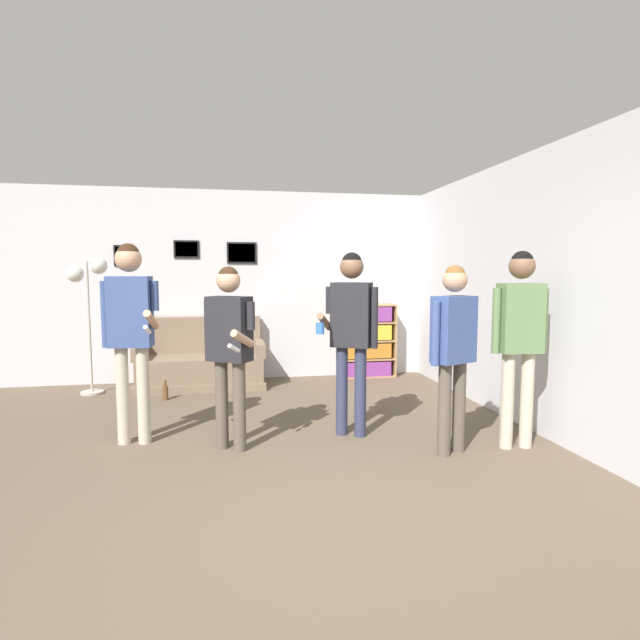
{
  "coord_description": "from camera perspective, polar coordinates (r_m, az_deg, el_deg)",
  "views": [
    {
      "loc": [
        -0.37,
        -2.71,
        1.53
      ],
      "look_at": [
        0.55,
        2.27,
        1.06
      ],
      "focal_mm": 28.0,
      "sensor_mm": 36.0,
      "label": 1
    }
  ],
  "objects": [
    {
      "name": "ground_plane",
      "position": [
        3.14,
        -2.61,
        -23.83
      ],
      "size": [
        20.0,
        20.0,
        0.0
      ],
      "primitive_type": "plane",
      "color": "brown"
    },
    {
      "name": "floor_lamp",
      "position": [
        6.9,
        -25.01,
        3.38
      ],
      "size": [
        0.49,
        0.28,
        1.73
      ],
      "color": "#ADA89E",
      "rests_on": "ground_plane"
    },
    {
      "name": "wall_right",
      "position": [
        5.77,
        19.9,
        3.25
      ],
      "size": [
        0.06,
        6.94,
        2.7
      ],
      "color": "silver",
      "rests_on": "ground_plane"
    },
    {
      "name": "wall_back",
      "position": [
        7.29,
        -7.63,
        3.91
      ],
      "size": [
        7.44,
        0.08,
        2.7
      ],
      "color": "silver",
      "rests_on": "ground_plane"
    },
    {
      "name": "person_spectator_far_right",
      "position": [
        4.63,
        21.86,
        -0.82
      ],
      "size": [
        0.5,
        0.23,
        1.72
      ],
      "color": "#B7AD99",
      "rests_on": "ground_plane"
    },
    {
      "name": "person_player_foreground_left",
      "position": [
        4.71,
        -20.85,
        -0.04
      ],
      "size": [
        0.5,
        0.5,
        1.79
      ],
      "color": "#B7AD99",
      "rests_on": "ground_plane"
    },
    {
      "name": "bookshelf",
      "position": [
        7.41,
        5.43,
        -2.38
      ],
      "size": [
        0.81,
        0.3,
        1.08
      ],
      "color": "#A87F51",
      "rests_on": "ground_plane"
    },
    {
      "name": "bottle_on_floor",
      "position": [
        6.39,
        -17.26,
        -7.88
      ],
      "size": [
        0.07,
        0.07,
        0.24
      ],
      "color": "brown",
      "rests_on": "ground_plane"
    },
    {
      "name": "person_watcher_holding_cup",
      "position": [
        4.64,
        3.59,
        -0.42
      ],
      "size": [
        0.59,
        0.36,
        1.72
      ],
      "color": "#2D334C",
      "rests_on": "ground_plane"
    },
    {
      "name": "person_player_foreground_center",
      "position": [
        4.33,
        -10.34,
        -2.2
      ],
      "size": [
        0.43,
        0.59,
        1.59
      ],
      "color": "brown",
      "rests_on": "ground_plane"
    },
    {
      "name": "couch",
      "position": [
        6.98,
        -13.36,
        -4.94
      ],
      "size": [
        1.68,
        0.8,
        0.93
      ],
      "color": "#7A6651",
      "rests_on": "ground_plane"
    },
    {
      "name": "person_spectator_near_bookshelf",
      "position": [
        4.32,
        15.0,
        -2.25
      ],
      "size": [
        0.47,
        0.33,
        1.6
      ],
      "color": "brown",
      "rests_on": "ground_plane"
    }
  ]
}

